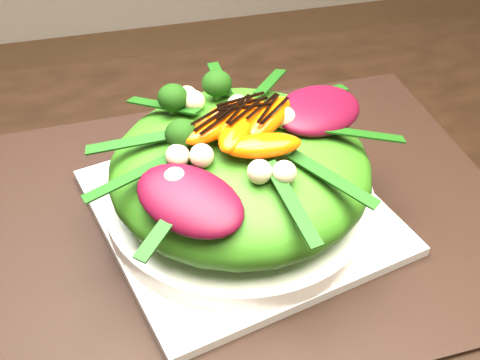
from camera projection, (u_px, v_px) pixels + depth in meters
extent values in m
cube|color=black|center=(240.00, 216.00, 0.60)|extent=(0.51, 0.40, 0.00)
cube|color=silver|center=(240.00, 211.00, 0.59)|extent=(0.29, 0.29, 0.01)
cylinder|color=white|center=(240.00, 200.00, 0.58)|extent=(0.27, 0.27, 0.02)
ellipsoid|color=#377816|center=(240.00, 169.00, 0.56)|extent=(0.27, 0.27, 0.08)
ellipsoid|color=#460718|center=(319.00, 110.00, 0.56)|extent=(0.11, 0.09, 0.02)
ellipsoid|color=#FC4904|center=(208.00, 108.00, 0.55)|extent=(0.07, 0.05, 0.02)
sphere|color=black|center=(154.00, 120.00, 0.53)|extent=(0.04, 0.04, 0.04)
sphere|color=#FAECB0|center=(297.00, 146.00, 0.51)|extent=(0.02, 0.02, 0.02)
cube|color=black|center=(208.00, 100.00, 0.54)|extent=(0.04, 0.03, 0.00)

